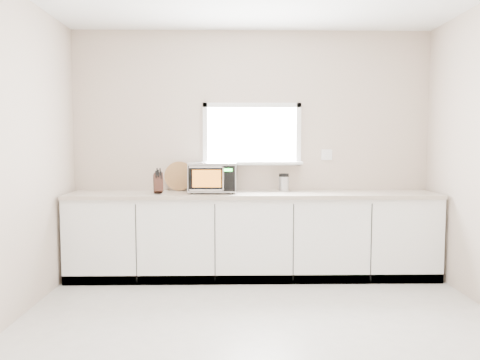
{
  "coord_description": "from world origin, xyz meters",
  "views": [
    {
      "loc": [
        -0.23,
        -3.29,
        1.45
      ],
      "look_at": [
        -0.14,
        1.55,
        1.07
      ],
      "focal_mm": 35.0,
      "sensor_mm": 36.0,
      "label": 1
    }
  ],
  "objects": [
    {
      "name": "coffee_grinder",
      "position": [
        0.35,
        1.87,
        1.02
      ],
      "size": [
        0.12,
        0.12,
        0.2
      ],
      "rotation": [
        0.0,
        0.0,
        -0.08
      ],
      "color": "#ACAFB4",
      "rests_on": "countertop"
    },
    {
      "name": "cutting_board",
      "position": [
        -0.82,
        1.94,
        1.08
      ],
      "size": [
        0.33,
        0.08,
        0.32
      ],
      "primitive_type": "cylinder",
      "rotation": [
        1.4,
        0.0,
        0.0
      ],
      "color": "#AC7E42",
      "rests_on": "countertop"
    },
    {
      "name": "countertop",
      "position": [
        0.0,
        1.69,
        0.9
      ],
      "size": [
        3.92,
        0.64,
        0.04
      ],
      "primitive_type": "cube",
      "color": "#BAA999",
      "rests_on": "cabinets"
    },
    {
      "name": "back_wall",
      "position": [
        0.0,
        2.0,
        1.36
      ],
      "size": [
        4.0,
        0.17,
        2.7
      ],
      "color": "#C0AD98",
      "rests_on": "ground"
    },
    {
      "name": "microwave",
      "position": [
        -0.43,
        1.71,
        1.09
      ],
      "size": [
        0.51,
        0.43,
        0.32
      ],
      "rotation": [
        0.0,
        0.0,
        -0.02
      ],
      "color": "black",
      "rests_on": "countertop"
    },
    {
      "name": "cabinets",
      "position": [
        0.0,
        1.7,
        0.44
      ],
      "size": [
        3.92,
        0.6,
        0.88
      ],
      "primitive_type": "cube",
      "color": "white",
      "rests_on": "ground"
    },
    {
      "name": "knife_block",
      "position": [
        -1.0,
        1.62,
        1.04
      ],
      "size": [
        0.13,
        0.2,
        0.27
      ],
      "rotation": [
        0.0,
        0.0,
        0.26
      ],
      "color": "#442218",
      "rests_on": "countertop"
    },
    {
      "name": "ground",
      "position": [
        0.0,
        0.0,
        0.0
      ],
      "size": [
        4.0,
        4.0,
        0.0
      ],
      "primitive_type": "plane",
      "color": "beige",
      "rests_on": "ground"
    }
  ]
}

